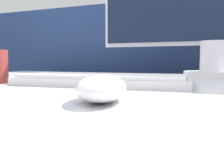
% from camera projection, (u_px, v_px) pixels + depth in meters
% --- Properties ---
extents(partition_panel, '(5.00, 0.03, 1.02)m').
position_uv_depth(partition_panel, '(185.00, 117.00, 1.14)').
color(partition_panel, navy).
rests_on(partition_panel, ground_plane).
extents(computer_mouse_near, '(0.10, 0.13, 0.04)m').
position_uv_depth(computer_mouse_near, '(101.00, 88.00, 0.33)').
color(computer_mouse_near, white).
rests_on(computer_mouse_near, desk).
extents(keyboard, '(0.38, 0.16, 0.02)m').
position_uv_depth(keyboard, '(101.00, 80.00, 0.55)').
color(keyboard, silver).
rests_on(keyboard, desk).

